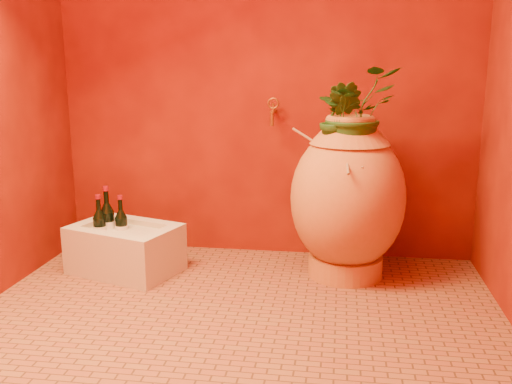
% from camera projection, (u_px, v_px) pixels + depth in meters
% --- Properties ---
extents(floor, '(2.50, 2.50, 0.00)m').
position_uv_depth(floor, '(235.00, 319.00, 2.64)').
color(floor, brown).
rests_on(floor, ground).
extents(wall_back, '(2.50, 0.02, 2.50)m').
position_uv_depth(wall_back, '(265.00, 47.00, 3.33)').
color(wall_back, '#5A0C05').
rests_on(wall_back, ground).
extents(amphora, '(0.73, 0.73, 0.89)m').
position_uv_depth(amphora, '(348.00, 198.00, 3.10)').
color(amphora, '#B26A32').
rests_on(amphora, floor).
extents(stone_basin, '(0.67, 0.56, 0.27)m').
position_uv_depth(stone_basin, '(125.00, 250.00, 3.22)').
color(stone_basin, beige).
rests_on(stone_basin, floor).
extents(wine_bottle_a, '(0.07, 0.07, 0.30)m').
position_uv_depth(wine_bottle_a, '(100.00, 228.00, 3.19)').
color(wine_bottle_a, black).
rests_on(wine_bottle_a, stone_basin).
extents(wine_bottle_b, '(0.08, 0.08, 0.34)m').
position_uv_depth(wine_bottle_b, '(108.00, 224.00, 3.24)').
color(wine_bottle_b, black).
rests_on(wine_bottle_b, stone_basin).
extents(wine_bottle_c, '(0.07, 0.07, 0.29)m').
position_uv_depth(wine_bottle_c, '(122.00, 228.00, 3.22)').
color(wine_bottle_c, black).
rests_on(wine_bottle_c, stone_basin).
extents(wall_tap, '(0.07, 0.14, 0.16)m').
position_uv_depth(wall_tap, '(273.00, 110.00, 3.32)').
color(wall_tap, '#A27925').
rests_on(wall_tap, wall_back).
extents(plant_main, '(0.57, 0.56, 0.48)m').
position_uv_depth(plant_main, '(354.00, 113.00, 2.98)').
color(plant_main, '#1C4719').
rests_on(plant_main, amphora).
extents(plant_side, '(0.25, 0.23, 0.38)m').
position_uv_depth(plant_side, '(340.00, 119.00, 2.95)').
color(plant_side, '#1C4719').
rests_on(plant_side, amphora).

